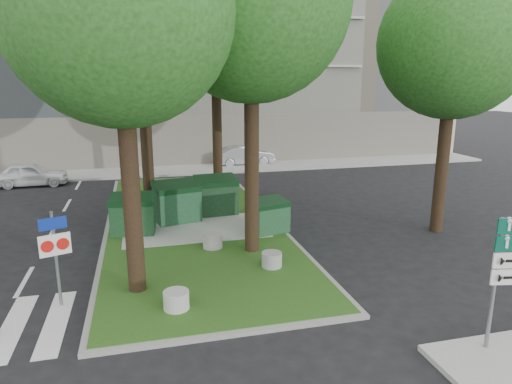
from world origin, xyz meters
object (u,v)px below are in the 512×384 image
object	(u,v)px
dumpster_d	(269,216)
traffic_sign_pole	(55,246)
tree_street_right	(457,28)
bollard_left	(176,300)
tree_median_mid	(143,33)
dumpster_a	(133,215)
tree_median_far	(216,8)
car_silver	(244,155)
car_white	(31,174)
bollard_right	(272,259)
bollard_mid	(213,241)
dumpster_c	(216,195)
litter_bin	(219,191)
dumpster_b	(177,202)

from	to	relation	value
dumpster_d	traffic_sign_pole	xyz separation A→B (m)	(-6.31, -3.77, 0.83)
tree_street_right	bollard_left	size ratio (longest dim) A/B	16.63
tree_median_mid	dumpster_a	size ratio (longest dim) A/B	6.21
bollard_left	traffic_sign_pole	world-z (taller)	traffic_sign_pole
tree_median_far	car_silver	bearing A→B (deg)	68.87
dumpster_a	car_white	size ratio (longest dim) A/B	0.45
tree_median_mid	bollard_right	bearing A→B (deg)	-62.23
bollard_mid	dumpster_a	bearing A→B (deg)	139.52
dumpster_c	bollard_left	xyz separation A→B (m)	(-2.19, -7.56, -0.52)
car_white	dumpster_c	bearing A→B (deg)	-133.68
dumpster_a	bollard_left	distance (m)	5.96
litter_bin	dumpster_a	bearing A→B (deg)	-133.30
bollard_mid	traffic_sign_pole	distance (m)	5.08
dumpster_c	tree_median_far	bearing A→B (deg)	73.98
tree_median_mid	traffic_sign_pole	size ratio (longest dim) A/B	4.20
car_silver	traffic_sign_pole	bearing A→B (deg)	148.72
dumpster_d	litter_bin	size ratio (longest dim) A/B	1.94
tree_street_right	dumpster_d	bearing A→B (deg)	170.57
dumpster_d	car_silver	bearing A→B (deg)	65.74
car_white	bollard_right	bearing A→B (deg)	-147.22
tree_median_mid	bollard_mid	world-z (taller)	tree_median_mid
tree_median_far	traffic_sign_pole	bearing A→B (deg)	-119.85
tree_street_right	bollard_mid	size ratio (longest dim) A/B	16.12
tree_median_far	car_white	bearing A→B (deg)	154.23
bollard_left	car_silver	xyz separation A→B (m)	(5.78, 18.26, 0.29)
tree_median_mid	dumpster_b	distance (m)	6.26
bollard_mid	car_white	world-z (taller)	car_white
bollard_left	dumpster_c	bearing A→B (deg)	73.82
tree_street_right	litter_bin	distance (m)	11.25
dumpster_d	bollard_mid	bearing A→B (deg)	-168.84
tree_street_right	car_white	distance (m)	20.56
dumpster_b	car_white	xyz separation A→B (m)	(-6.78, 8.31, -0.24)
tree_median_far	dumpster_b	bearing A→B (deg)	-120.48
dumpster_b	dumpster_c	world-z (taller)	dumpster_b
dumpster_d	bollard_mid	size ratio (longest dim) A/B	2.39
dumpster_b	bollard_mid	world-z (taller)	dumpster_b
traffic_sign_pole	tree_median_mid	bearing A→B (deg)	50.64
bollard_mid	litter_bin	bearing A→B (deg)	78.47
dumpster_a	dumpster_b	world-z (taller)	dumpster_b
dumpster_b	bollard_left	bearing A→B (deg)	-108.10
litter_bin	bollard_mid	bearing A→B (deg)	-101.53
dumpster_a	traffic_sign_pole	world-z (taller)	traffic_sign_pole
bollard_right	litter_bin	bearing A→B (deg)	91.34
bollard_left	bollard_right	distance (m)	3.40
car_silver	bollard_mid	bearing A→B (deg)	158.32
tree_street_right	litter_bin	size ratio (longest dim) A/B	13.07
tree_median_mid	dumpster_d	bearing A→B (deg)	-37.39
dumpster_b	dumpster_c	bearing A→B (deg)	9.32
tree_median_far	car_silver	xyz separation A→B (m)	(2.88, 7.44, -7.69)
dumpster_a	car_white	world-z (taller)	dumpster_a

